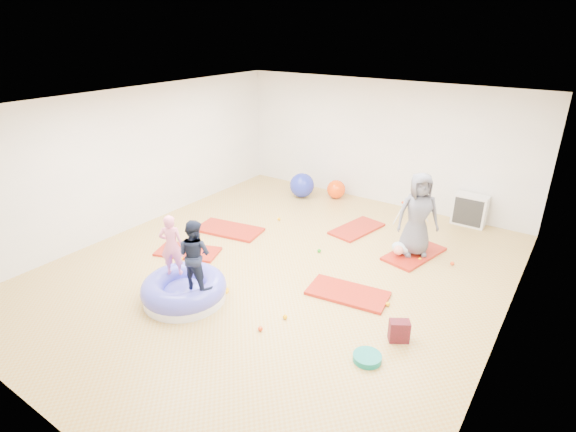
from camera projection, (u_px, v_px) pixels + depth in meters
The scene contains 19 objects.
room at pixel (277, 193), 7.19m from camera, with size 7.01×8.01×2.81m.
gym_mat_front_left at pixel (188, 252), 8.30m from camera, with size 1.14×0.57×0.05m, color #9C1509.
gym_mat_mid_left at pixel (229, 230), 9.17m from camera, with size 1.32×0.66×0.06m, color #9C1509.
gym_mat_center_back at pixel (357, 229), 9.21m from camera, with size 1.18×0.59×0.05m, color #9C1509.
gym_mat_right at pixel (348, 293), 7.01m from camera, with size 1.23×0.62×0.05m, color #9C1509.
gym_mat_rear_right at pixel (414, 254), 8.21m from camera, with size 1.24×0.62×0.05m, color #9C1509.
inflatable_cushion at pixel (184, 290), 6.86m from camera, with size 1.30×1.30×0.41m.
child_pink at pixel (171, 242), 6.77m from camera, with size 0.36×0.24×0.99m, color pink.
child_navy at pixel (194, 251), 6.41m from camera, with size 0.52×0.40×1.07m, color #151C35.
adult_caregiver at pixel (418, 214), 7.90m from camera, with size 0.74×0.48×1.52m, color #545565.
infant at pixel (401, 248), 8.11m from camera, with size 0.38×0.38×0.22m.
ball_pit_balls at pixel (309, 270), 7.65m from camera, with size 4.13×3.43×0.07m.
exercise_ball_blue at pixel (302, 185), 10.88m from camera, with size 0.59×0.59×0.59m, color #1D2AAB.
exercise_ball_orange at pixel (336, 189), 10.82m from camera, with size 0.45×0.45×0.45m, color #FF4508.
infant_play_gym at pixel (412, 211), 9.38m from camera, with size 0.59×0.56×0.45m.
cube_shelf at pixel (470, 210), 9.34m from camera, with size 0.66×0.33×0.66m.
balance_disc at pixel (367, 358), 5.64m from camera, with size 0.36×0.36×0.08m, color #09766F.
backpack at pixel (399, 331), 5.95m from camera, with size 0.26×0.16×0.31m, color maroon.
yellow_toy at pixel (222, 291), 7.09m from camera, with size 0.20×0.20×0.03m, color #F1A500.
Camera 1 is at (3.96, -5.46, 3.91)m, focal length 28.00 mm.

